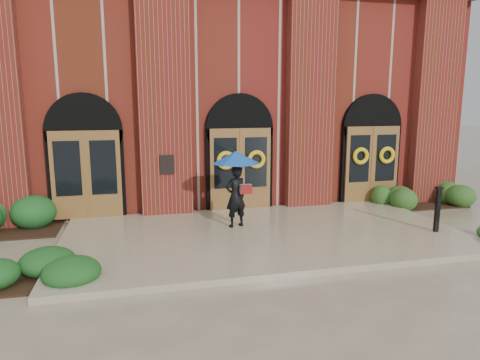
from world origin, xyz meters
name	(u,v)px	position (x,y,z in m)	size (l,w,h in m)	color
ground	(266,239)	(0.00, 0.00, 0.00)	(90.00, 90.00, 0.00)	tan
landing	(264,235)	(0.00, 0.15, 0.07)	(10.00, 5.30, 0.15)	tan
church_building	(207,100)	(0.00, 8.78, 3.50)	(16.20, 12.53, 7.00)	maroon
man_with_umbrella	(236,174)	(-0.59, 0.82, 1.57)	(1.60, 1.60, 2.03)	black
metal_post	(438,208)	(4.30, -0.86, 0.76)	(0.18, 0.18, 1.17)	black
hedge_wall_right	(420,196)	(6.06, 2.20, 0.35)	(2.69, 1.08, 0.69)	#284E1B
hedge_front_left	(36,268)	(-5.10, -1.35, 0.26)	(1.45, 1.24, 0.51)	#184819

